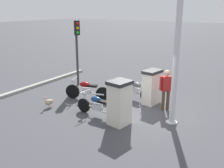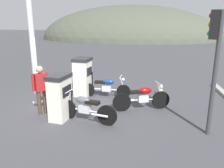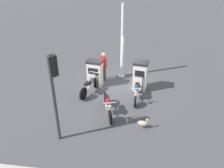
{
  "view_description": "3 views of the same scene",
  "coord_description": "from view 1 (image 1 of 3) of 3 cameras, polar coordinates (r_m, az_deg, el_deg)",
  "views": [
    {
      "loc": [
        -4.5,
        8.16,
        4.01
      ],
      "look_at": [
        0.96,
        0.45,
        1.14
      ],
      "focal_mm": 41.1,
      "sensor_mm": 36.0,
      "label": 1
    },
    {
      "loc": [
        2.89,
        -7.7,
        3.11
      ],
      "look_at": [
        1.47,
        0.48,
        0.77
      ],
      "focal_mm": 36.74,
      "sensor_mm": 36.0,
      "label": 2
    },
    {
      "loc": [
        10.49,
        1.65,
        5.76
      ],
      "look_at": [
        1.31,
        -0.06,
        0.82
      ],
      "focal_mm": 34.91,
      "sensor_mm": 36.0,
      "label": 3
    }
  ],
  "objects": [
    {
      "name": "motorcycle_near_pump",
      "position": [
        11.46,
        5.11,
        -1.26
      ],
      "size": [
        2.01,
        0.72,
        0.96
      ],
      "color": "black",
      "rests_on": "ground"
    },
    {
      "name": "fuel_pump_near",
      "position": [
        10.95,
        8.81,
        -0.62
      ],
      "size": [
        0.67,
        0.9,
        1.48
      ],
      "color": "silver",
      "rests_on": "ground"
    },
    {
      "name": "roadside_traffic_light",
      "position": [
        13.26,
        -7.79,
        9.35
      ],
      "size": [
        0.39,
        0.31,
        3.34
      ],
      "color": "#38383A",
      "rests_on": "ground"
    },
    {
      "name": "fuel_pump_far",
      "position": [
        8.91,
        1.65,
        -4.15
      ],
      "size": [
        0.77,
        0.82,
        1.6
      ],
      "color": "silver",
      "rests_on": "ground"
    },
    {
      "name": "wandering_duck",
      "position": [
        10.89,
        -13.86,
        -3.87
      ],
      "size": [
        0.24,
        0.5,
        0.5
      ],
      "color": "tan",
      "rests_on": "ground"
    },
    {
      "name": "motorcycle_extra",
      "position": [
        11.4,
        -5.62,
        -1.31
      ],
      "size": [
        1.98,
        0.87,
        0.96
      ],
      "color": "black",
      "rests_on": "ground"
    },
    {
      "name": "motorcycle_far_pump",
      "position": [
        9.67,
        -3.13,
        -4.81
      ],
      "size": [
        2.06,
        0.56,
        0.92
      ],
      "color": "black",
      "rests_on": "ground"
    },
    {
      "name": "ground_plane",
      "position": [
        10.14,
        5.94,
        -6.48
      ],
      "size": [
        120.0,
        120.0,
        0.0
      ],
      "primitive_type": "plane",
      "color": "#424247"
    },
    {
      "name": "canopy_support_pole",
      "position": [
        8.91,
        13.93,
        3.55
      ],
      "size": [
        0.4,
        0.4,
        4.21
      ],
      "color": "silver",
      "rests_on": "ground"
    },
    {
      "name": "attendant_person",
      "position": [
        10.3,
        11.99,
        -0.75
      ],
      "size": [
        0.46,
        0.47,
        1.66
      ],
      "color": "#473828",
      "rests_on": "ground"
    },
    {
      "name": "road_edge_kerb",
      "position": [
        13.97,
        -16.5,
        -0.24
      ],
      "size": [
        0.64,
        7.45,
        0.12
      ],
      "color": "#9E9E93",
      "rests_on": "ground"
    }
  ]
}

